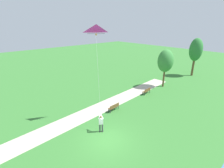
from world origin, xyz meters
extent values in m
plane|color=#33702D|center=(0.00, 0.00, 0.00)|extent=(120.00, 120.00, 0.00)
cube|color=#B7AD99|center=(-5.05, 2.00, 0.01)|extent=(4.28, 32.09, 0.02)
cube|color=#232328|center=(-1.42, 0.31, 0.03)|extent=(0.26, 0.22, 0.06)
cylinder|color=#383842|center=(-1.40, 0.30, 0.45)|extent=(0.14, 0.14, 0.82)
cube|color=#232328|center=(-1.29, 0.51, 0.03)|extent=(0.26, 0.22, 0.06)
cylinder|color=#383842|center=(-1.27, 0.50, 0.45)|extent=(0.14, 0.14, 0.82)
cube|color=white|center=(-1.34, 0.40, 1.16)|extent=(0.40, 0.46, 0.60)
sphere|color=#DBB28E|center=(-1.34, 0.40, 1.62)|extent=(0.22, 0.22, 0.22)
ellipsoid|color=#4C3319|center=(-1.32, 0.39, 1.66)|extent=(0.31, 0.31, 0.13)
cylinder|color=white|center=(-1.57, 0.44, 1.61)|extent=(0.34, 0.53, 0.43)
cylinder|color=white|center=(-1.47, 0.59, 1.61)|extent=(0.56, 0.13, 0.43)
sphere|color=#DBB28E|center=(-1.65, 0.61, 1.74)|extent=(0.10, 0.10, 0.10)
pyramid|color=#E02D9E|center=(-3.42, 1.78, 9.28)|extent=(1.41, 1.83, 0.78)
cone|color=orange|center=(-3.68, 1.92, 8.81)|extent=(0.27, 0.27, 0.22)
cylinder|color=black|center=(-3.68, 1.92, 8.92)|extent=(0.83, 1.45, 0.02)
cylinder|color=silver|center=(-2.67, 1.26, 5.25)|extent=(2.04, 1.33, 7.02)
cube|color=brown|center=(-3.57, 4.09, 0.45)|extent=(0.53, 1.52, 0.05)
cube|color=brown|center=(-3.38, 4.10, 0.68)|extent=(0.13, 1.50, 0.40)
cube|color=#2D2D33|center=(-3.69, 3.41, 0.23)|extent=(0.06, 0.06, 0.45)
cube|color=#2D2D33|center=(-3.37, 3.43, 0.23)|extent=(0.06, 0.06, 0.45)
cube|color=#2D2D33|center=(-3.77, 4.75, 0.23)|extent=(0.06, 0.06, 0.45)
cube|color=#2D2D33|center=(-3.45, 4.77, 0.23)|extent=(0.06, 0.06, 0.45)
cube|color=brown|center=(-3.99, 11.08, 0.45)|extent=(0.53, 1.52, 0.05)
cube|color=brown|center=(-3.80, 11.09, 0.68)|extent=(0.13, 1.50, 0.40)
cube|color=#2D2D33|center=(-4.11, 10.40, 0.23)|extent=(0.06, 0.06, 0.45)
cube|color=#2D2D33|center=(-3.79, 10.42, 0.23)|extent=(0.06, 0.06, 0.45)
cube|color=#2D2D33|center=(-4.18, 11.74, 0.23)|extent=(0.06, 0.06, 0.45)
cube|color=#2D2D33|center=(-3.87, 11.76, 0.23)|extent=(0.06, 0.06, 0.45)
cylinder|color=brown|center=(-3.47, 25.30, 1.78)|extent=(0.40, 0.40, 3.56)
ellipsoid|color=#2D7533|center=(-3.47, 25.30, 5.08)|extent=(2.38, 2.40, 4.32)
cylinder|color=brown|center=(-4.00, 15.61, 1.51)|extent=(0.28, 0.28, 3.02)
ellipsoid|color=#387F38|center=(-4.00, 15.61, 4.26)|extent=(2.36, 2.65, 3.55)
camera|label=1|loc=(9.38, -7.99, 9.89)|focal=26.84mm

